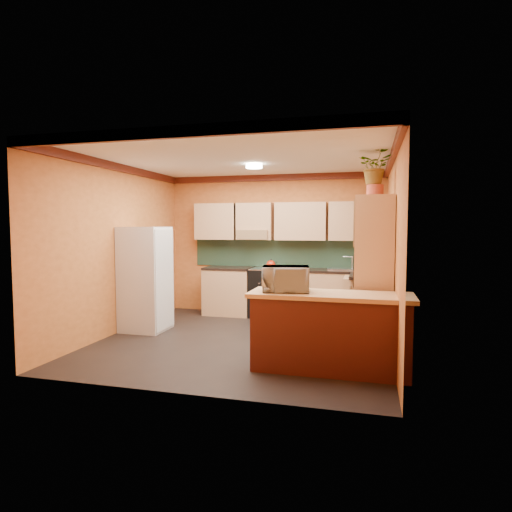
{
  "coord_description": "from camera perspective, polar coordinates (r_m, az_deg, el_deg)",
  "views": [
    {
      "loc": [
        1.77,
        -6.03,
        1.71
      ],
      "look_at": [
        0.07,
        0.45,
        1.24
      ],
      "focal_mm": 30.0,
      "sensor_mm": 36.0,
      "label": 1
    }
  ],
  "objects": [
    {
      "name": "room_shell",
      "position": [
        6.56,
        -0.8,
        7.3
      ],
      "size": [
        4.24,
        4.24,
        2.72
      ],
      "color": "black",
      "rests_on": "ground"
    },
    {
      "name": "base_cabinets_back",
      "position": [
        8.02,
        5.75,
        -5.14
      ],
      "size": [
        3.65,
        0.6,
        0.88
      ],
      "primitive_type": "cube",
      "color": "tan",
      "rests_on": "ground"
    },
    {
      "name": "countertop_back",
      "position": [
        7.96,
        5.77,
        -1.87
      ],
      "size": [
        3.65,
        0.62,
        0.04
      ],
      "primitive_type": "cube",
      "color": "black",
      "rests_on": "base_cabinets_back"
    },
    {
      "name": "stove",
      "position": [
        8.14,
        1.39,
        -4.88
      ],
      "size": [
        0.58,
        0.58,
        0.91
      ],
      "primitive_type": "cube",
      "color": "black",
      "rests_on": "ground"
    },
    {
      "name": "kettle",
      "position": [
        8.0,
        2.01,
        -1.1
      ],
      "size": [
        0.22,
        0.22,
        0.18
      ],
      "primitive_type": null,
      "rotation": [
        0.0,
        0.0,
        0.32
      ],
      "color": "#B1200B",
      "rests_on": "stove"
    },
    {
      "name": "sink",
      "position": [
        7.88,
        11.35,
        -1.73
      ],
      "size": [
        0.48,
        0.4,
        0.03
      ],
      "primitive_type": "cube",
      "color": "silver",
      "rests_on": "countertop_back"
    },
    {
      "name": "base_cabinets_right",
      "position": [
        7.24,
        14.8,
        -6.24
      ],
      "size": [
        0.6,
        0.8,
        0.88
      ],
      "primitive_type": "cube",
      "color": "tan",
      "rests_on": "ground"
    },
    {
      "name": "countertop_right",
      "position": [
        7.17,
        14.86,
        -2.63
      ],
      "size": [
        0.62,
        0.8,
        0.04
      ],
      "primitive_type": "cube",
      "color": "black",
      "rests_on": "base_cabinets_right"
    },
    {
      "name": "fridge",
      "position": [
        7.24,
        -14.54,
        -2.96
      ],
      "size": [
        0.68,
        0.66,
        1.7
      ],
      "primitive_type": "cube",
      "color": "silver",
      "rests_on": "ground"
    },
    {
      "name": "pantry",
      "position": [
        5.93,
        15.39,
        -2.55
      ],
      "size": [
        0.48,
        0.9,
        2.1
      ],
      "primitive_type": "cube",
      "color": "tan",
      "rests_on": "ground"
    },
    {
      "name": "fern_pot",
      "position": [
        5.96,
        15.59,
        8.37
      ],
      "size": [
        0.22,
        0.22,
        0.16
      ],
      "primitive_type": "cylinder",
      "color": "#9F3B26",
      "rests_on": "pantry"
    },
    {
      "name": "fern",
      "position": [
        5.99,
        15.65,
        11.37
      ],
      "size": [
        0.46,
        0.41,
        0.47
      ],
      "primitive_type": "imported",
      "rotation": [
        0.0,
        0.0,
        -0.1
      ],
      "color": "tan",
      "rests_on": "fern_pot"
    },
    {
      "name": "breakfast_bar",
      "position": [
        5.19,
        9.8,
        -10.25
      ],
      "size": [
        1.8,
        0.55,
        0.88
      ],
      "primitive_type": "cube",
      "color": "#4D1113",
      "rests_on": "ground"
    },
    {
      "name": "bar_top",
      "position": [
        5.09,
        9.87,
        -5.17
      ],
      "size": [
        1.9,
        0.65,
        0.05
      ],
      "primitive_type": "cube",
      "color": "tan",
      "rests_on": "breakfast_bar"
    },
    {
      "name": "microwave",
      "position": [
        5.14,
        3.97,
        -3.04
      ],
      "size": [
        0.61,
        0.46,
        0.3
      ],
      "primitive_type": "imported",
      "rotation": [
        0.0,
        0.0,
        0.18
      ],
      "color": "silver",
      "rests_on": "bar_top"
    }
  ]
}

